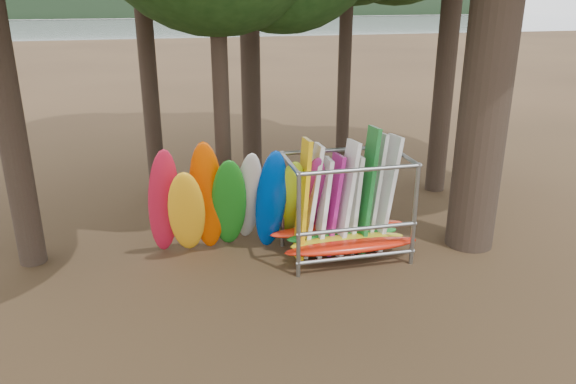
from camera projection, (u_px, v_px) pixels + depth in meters
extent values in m
plane|color=#47331E|center=(303.00, 280.00, 11.55)|extent=(120.00, 120.00, 0.00)
plane|color=gray|center=(174.00, 38.00, 66.39)|extent=(160.00, 160.00, 0.00)
cube|color=black|center=(163.00, 7.00, 111.41)|extent=(160.00, 4.00, 4.00)
cylinder|color=black|center=(142.00, 2.00, 14.78)|extent=(0.47, 0.47, 10.61)
cylinder|color=black|center=(346.00, 17.00, 16.79)|extent=(0.40, 0.40, 9.67)
cylinder|color=black|center=(219.00, 49.00, 12.46)|extent=(0.38, 0.38, 8.75)
ellipsoid|color=red|center=(164.00, 204.00, 11.87)|extent=(0.83, 1.54, 2.83)
ellipsoid|color=yellow|center=(187.00, 214.00, 11.89)|extent=(0.88, 1.78, 2.48)
ellipsoid|color=#CE4400|center=(207.00, 198.00, 12.04)|extent=(0.90, 1.51, 2.94)
ellipsoid|color=#17721A|center=(229.00, 205.00, 12.15)|extent=(0.88, 1.72, 2.60)
ellipsoid|color=beige|center=(248.00, 198.00, 12.39)|extent=(0.68, 1.92, 2.71)
ellipsoid|color=#003092|center=(271.00, 201.00, 12.25)|extent=(0.73, 1.25, 2.67)
ellipsoid|color=#A3CD1A|center=(289.00, 202.00, 12.61)|extent=(0.75, 1.68, 2.45)
ellipsoid|color=#911E66|center=(310.00, 202.00, 12.54)|extent=(0.65, 1.21, 2.43)
ellipsoid|color=red|center=(352.00, 246.00, 12.09)|extent=(3.00, 0.55, 0.24)
ellipsoid|color=gold|center=(348.00, 241.00, 12.34)|extent=(2.62, 0.55, 0.24)
ellipsoid|color=#1C7E29|center=(343.00, 235.00, 12.67)|extent=(2.61, 0.55, 0.24)
ellipsoid|color=red|center=(338.00, 229.00, 12.97)|extent=(3.22, 0.55, 0.24)
cube|color=#E6AD0C|center=(303.00, 201.00, 12.07)|extent=(0.34, 0.78, 2.71)
cube|color=white|center=(311.00, 201.00, 12.30)|extent=(0.50, 0.76, 2.54)
cube|color=white|center=(323.00, 208.00, 12.32)|extent=(0.41, 0.74, 2.24)
cube|color=#A91C7B|center=(332.00, 205.00, 12.46)|extent=(0.47, 0.77, 2.28)
cube|color=silver|center=(345.00, 199.00, 12.30)|extent=(0.54, 0.81, 2.61)
cube|color=white|center=(353.00, 204.00, 12.56)|extent=(0.32, 0.76, 2.24)
cube|color=#186F29|center=(366.00, 192.00, 12.34)|extent=(0.42, 0.80, 2.89)
cube|color=silver|center=(372.00, 192.00, 12.66)|extent=(0.51, 0.82, 2.69)
cube|color=white|center=(385.00, 194.00, 12.55)|extent=(0.58, 0.81, 2.66)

